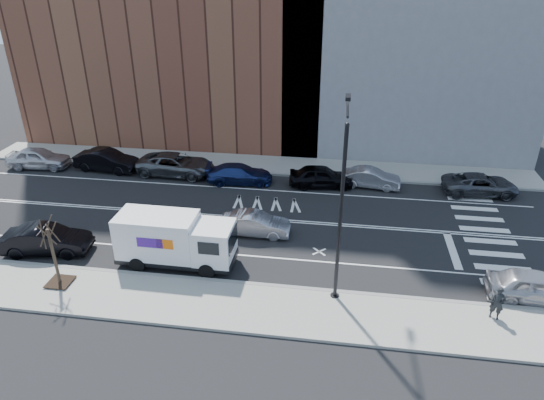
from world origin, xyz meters
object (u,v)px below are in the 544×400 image
(fedex_van, at_px, (175,239))
(pedestrian, at_px, (498,303))
(far_parked_b, at_px, (107,160))
(near_parked_front, at_px, (535,286))
(driving_sedan, at_px, (255,224))
(far_parked_a, at_px, (39,158))

(fedex_van, xyz_separation_m, pedestrian, (16.07, -2.35, -0.53))
(fedex_van, distance_m, far_parked_b, 15.08)
(near_parked_front, bearing_deg, driving_sedan, 76.47)
(far_parked_a, relative_size, driving_sedan, 1.14)
(driving_sedan, xyz_separation_m, near_parked_front, (14.65, -4.19, 0.08))
(fedex_van, distance_m, driving_sedan, 5.32)
(fedex_van, relative_size, far_parked_b, 1.28)
(near_parked_front, bearing_deg, pedestrian, 131.95)
(far_parked_b, xyz_separation_m, near_parked_front, (27.87, -12.15, -0.05))
(far_parked_a, distance_m, driving_sedan, 20.32)
(far_parked_a, bearing_deg, near_parked_front, -113.70)
(fedex_van, xyz_separation_m, driving_sedan, (3.71, 3.72, -0.84))
(far_parked_a, height_order, pedestrian, pedestrian)
(far_parked_a, bearing_deg, pedestrian, -117.98)
(far_parked_a, distance_m, pedestrian, 34.07)
(far_parked_b, distance_m, driving_sedan, 15.43)
(fedex_van, xyz_separation_m, far_parked_a, (-15.10, 11.39, -0.71))
(near_parked_front, relative_size, pedestrian, 2.69)
(far_parked_a, bearing_deg, fedex_van, -131.21)
(fedex_van, distance_m, near_parked_front, 18.38)
(fedex_van, distance_m, pedestrian, 16.25)
(far_parked_b, xyz_separation_m, pedestrian, (25.58, -14.03, 0.17))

